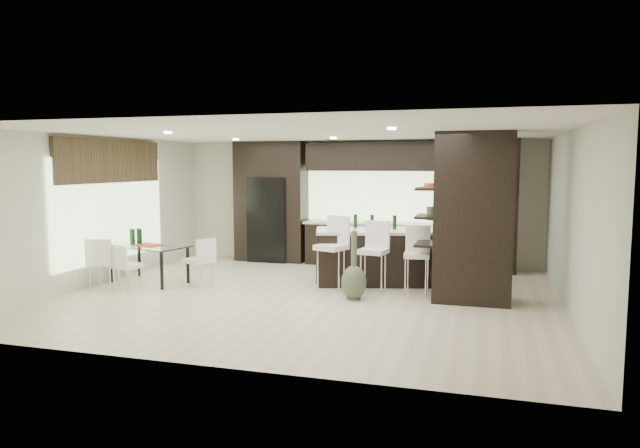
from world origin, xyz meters
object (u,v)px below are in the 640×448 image
(stool_left, at_px, (331,261))
(chair_end, at_px, (199,264))
(dining_table, at_px, (150,264))
(kitchen_island, at_px, (382,256))
(stool_mid, at_px, (373,264))
(chair_near, at_px, (127,269))
(floor_vase, at_px, (354,265))
(stool_right, at_px, (417,268))
(bench, at_px, (371,268))
(chair_far, at_px, (104,265))

(stool_left, xyz_separation_m, chair_end, (-2.39, -0.32, -0.12))
(stool_left, xyz_separation_m, dining_table, (-3.41, -0.32, -0.18))
(kitchen_island, xyz_separation_m, stool_mid, (0.00, -0.84, -0.01))
(dining_table, distance_m, chair_end, 1.02)
(kitchen_island, bearing_deg, chair_near, -171.35)
(floor_vase, bearing_deg, stool_right, 31.79)
(kitchen_island, height_order, stool_left, stool_left)
(dining_table, bearing_deg, kitchen_island, 29.83)
(kitchen_island, height_order, chair_near, kitchen_island)
(kitchen_island, xyz_separation_m, stool_right, (0.74, -0.83, -0.03))
(bench, bearing_deg, stool_mid, -94.33)
(bench, xyz_separation_m, chair_near, (-3.93, -1.98, 0.13))
(floor_vase, bearing_deg, chair_near, -173.58)
(stool_right, bearing_deg, stool_left, 177.59)
(kitchen_island, bearing_deg, chair_end, -175.02)
(bench, bearing_deg, floor_vase, -106.64)
(stool_left, relative_size, stool_mid, 1.06)
(dining_table, bearing_deg, chair_far, -108.13)
(bench, xyz_separation_m, floor_vase, (0.01, -1.53, 0.31))
(stool_left, bearing_deg, chair_near, -142.32)
(stool_mid, distance_m, chair_far, 4.71)
(bench, relative_size, chair_near, 1.72)
(stool_left, relative_size, chair_far, 1.24)
(stool_right, height_order, chair_far, stool_right)
(stool_left, distance_m, bench, 1.14)
(stool_left, bearing_deg, dining_table, -153.47)
(bench, bearing_deg, chair_far, -172.47)
(chair_far, bearing_deg, chair_end, 14.52)
(floor_vase, bearing_deg, kitchen_island, 81.71)
(chair_near, xyz_separation_m, chair_end, (1.02, 0.69, 0.03))
(chair_far, height_order, chair_end, chair_far)
(kitchen_island, height_order, stool_mid, kitchen_island)
(chair_far, distance_m, chair_end, 1.63)
(stool_right, relative_size, chair_far, 1.12)
(chair_end, bearing_deg, chair_near, 145.42)
(stool_right, bearing_deg, floor_vase, -151.50)
(dining_table, bearing_deg, chair_near, -75.87)
(chair_far, bearing_deg, kitchen_island, 10.84)
(stool_left, distance_m, stool_mid, 0.74)
(kitchen_island, relative_size, stool_mid, 2.43)
(floor_vase, xyz_separation_m, chair_far, (-4.39, -0.47, -0.14))
(bench, distance_m, chair_end, 3.19)
(stool_mid, xyz_separation_m, chair_far, (-4.60, -1.04, -0.07))
(stool_right, distance_m, dining_table, 4.90)
(stool_right, height_order, chair_near, stool_right)
(kitchen_island, height_order, dining_table, kitchen_island)
(floor_vase, xyz_separation_m, chair_end, (-2.92, 0.25, -0.16))
(dining_table, xyz_separation_m, chair_far, (-0.45, -0.71, 0.08))
(chair_end, bearing_deg, stool_mid, -62.68)
(stool_right, distance_m, chair_near, 4.99)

